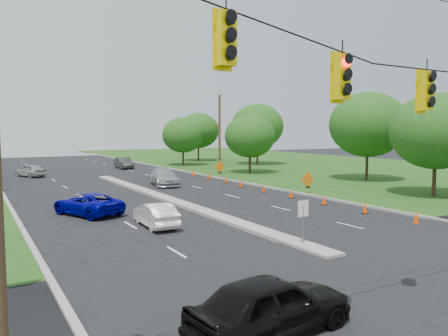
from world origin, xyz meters
TOP-DOWN VIEW (x-y plane):
  - ground at (0.00, 0.00)m, footprint 160.00×160.00m
  - grass_right at (30.00, 20.00)m, footprint 40.00×160.00m
  - cross_street at (0.00, 0.00)m, footprint 160.00×14.00m
  - curb_left at (-10.10, 30.00)m, footprint 0.25×110.00m
  - curb_right at (10.10, 30.00)m, footprint 0.25×110.00m
  - median at (0.00, 21.00)m, footprint 1.00×34.00m
  - median_sign at (0.00, 6.00)m, footprint 0.55×0.06m
  - utility_pole_far_right at (12.50, 35.00)m, footprint 0.28×0.28m
  - cone_1 at (8.32, 6.50)m, footprint 0.32×0.32m
  - cone_2 at (8.32, 10.00)m, footprint 0.32×0.32m
  - cone_3 at (8.32, 13.50)m, footprint 0.32×0.32m
  - cone_4 at (8.32, 17.00)m, footprint 0.32×0.32m
  - cone_5 at (8.32, 20.50)m, footprint 0.32×0.32m
  - cone_6 at (8.32, 24.00)m, footprint 0.32×0.32m
  - cone_7 at (8.92, 27.50)m, footprint 0.32×0.32m
  - cone_8 at (8.92, 31.00)m, footprint 0.32×0.32m
  - cone_9 at (8.92, 34.50)m, footprint 0.32×0.32m
  - work_sign_1 at (10.80, 18.00)m, footprint 1.27×0.58m
  - work_sign_2 at (10.80, 32.00)m, footprint 1.27×0.58m
  - tree_7 at (18.00, 12.00)m, footprint 6.72×6.72m
  - tree_8 at (22.00, 22.00)m, footprint 7.56×7.56m
  - tree_9 at (16.00, 34.00)m, footprint 5.88×5.88m
  - tree_10 at (24.00, 44.00)m, footprint 7.56×7.56m
  - tree_11 at (20.00, 55.00)m, footprint 6.72×6.72m
  - tree_12 at (14.00, 48.00)m, footprint 5.88×5.88m
  - black_sedan at (-6.01, 0.18)m, footprint 4.66×2.27m
  - white_sedan at (-3.94, 13.08)m, footprint 1.46×3.86m
  - blue_pickup at (-6.26, 18.10)m, footprint 3.89×5.26m
  - silver_car_far at (3.05, 28.75)m, footprint 3.00×5.48m
  - silver_car_oncoming at (-6.54, 42.82)m, footprint 3.13×4.32m
  - dark_car_receding at (5.26, 47.70)m, footprint 1.70×4.50m

SIDE VIEW (x-z plane):
  - ground at x=0.00m, z-range 0.00..0.00m
  - grass_right at x=30.00m, z-range -0.03..0.03m
  - cross_street at x=0.00m, z-range -0.01..0.01m
  - curb_left at x=-10.10m, z-range -0.08..0.08m
  - curb_right at x=10.10m, z-range -0.08..0.08m
  - median at x=0.00m, z-range -0.09..0.09m
  - cone_1 at x=8.32m, z-range 0.00..0.70m
  - cone_2 at x=8.32m, z-range 0.00..0.70m
  - cone_3 at x=8.32m, z-range 0.00..0.70m
  - cone_4 at x=8.32m, z-range 0.00..0.70m
  - cone_5 at x=8.32m, z-range 0.00..0.70m
  - cone_6 at x=8.32m, z-range 0.00..0.70m
  - cone_7 at x=8.92m, z-range 0.00..0.70m
  - cone_8 at x=8.92m, z-range 0.00..0.70m
  - cone_9 at x=8.92m, z-range 0.00..0.70m
  - white_sedan at x=-3.94m, z-range 0.00..1.26m
  - blue_pickup at x=-6.26m, z-range 0.00..1.33m
  - silver_car_oncoming at x=-6.54m, z-range 0.00..1.37m
  - dark_car_receding at x=5.26m, z-range 0.00..1.47m
  - silver_car_far at x=3.05m, z-range 0.00..1.50m
  - black_sedan at x=-6.01m, z-range 0.00..1.53m
  - work_sign_1 at x=10.80m, z-range 0.41..1.78m
  - work_sign_2 at x=10.80m, z-range 0.41..1.78m
  - median_sign at x=0.00m, z-range 0.44..2.49m
  - tree_9 at x=16.00m, z-range 0.91..7.77m
  - tree_12 at x=14.00m, z-range 0.91..7.77m
  - utility_pole_far_right at x=12.50m, z-range 0.00..9.00m
  - tree_7 at x=18.00m, z-range 1.04..8.88m
  - tree_11 at x=20.00m, z-range 1.04..8.88m
  - tree_8 at x=22.00m, z-range 1.17..9.99m
  - tree_10 at x=24.00m, z-range 1.17..9.99m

